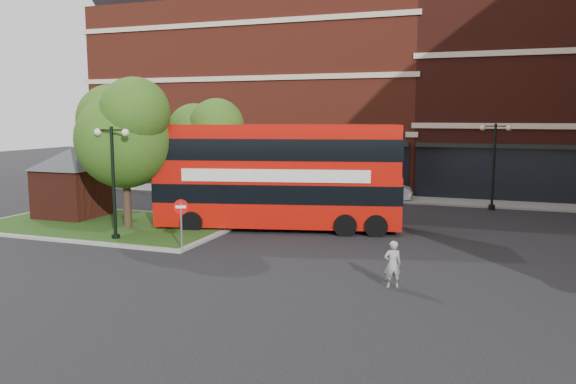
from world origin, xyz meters
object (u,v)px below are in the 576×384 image
at_px(car_white, 377,189).
at_px(woman, 393,264).
at_px(car_silver, 335,187).
at_px(bus, 278,169).

bearing_deg(car_white, woman, -171.37).
height_order(woman, car_white, woman).
height_order(car_silver, car_white, car_silver).
relative_size(bus, car_white, 2.68).
xyz_separation_m(car_silver, car_white, (2.84, 0.00, -0.00)).
xyz_separation_m(bus, car_white, (2.78, 10.84, -2.17)).
distance_m(bus, car_silver, 11.06).
distance_m(bus, car_white, 11.40).
distance_m(car_silver, car_white, 2.84).
bearing_deg(bus, car_silver, 76.47).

